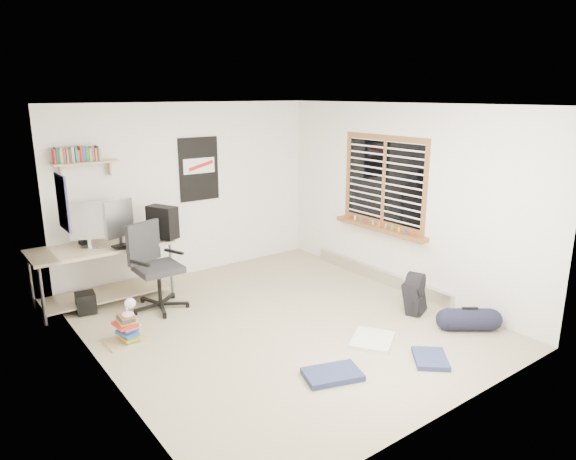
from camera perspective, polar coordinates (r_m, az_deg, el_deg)
floor at (r=6.13m, az=-0.79°, el=-10.36°), size 4.00×4.50×0.01m
ceiling at (r=5.54m, az=-0.88°, el=13.80°), size 4.00×4.50×0.01m
back_wall at (r=7.61m, az=-10.85°, el=4.35°), size 4.00×0.01×2.50m
left_wall at (r=4.86m, az=-20.39°, el=-2.35°), size 0.01×4.50×2.50m
right_wall at (r=7.04m, az=12.53°, el=3.41°), size 0.01×4.50×2.50m
desk at (r=7.03m, az=-19.83°, el=-4.66°), size 1.86×1.33×0.78m
monitor_left at (r=6.76m, az=-21.36°, el=0.19°), size 0.44×0.25×0.47m
monitor_right at (r=6.74m, az=-18.23°, el=0.43°), size 0.43×0.26×0.47m
pc_tower at (r=6.89m, az=-13.77°, el=0.87°), size 0.34×0.45×0.42m
keyboard at (r=6.72m, az=-17.28°, el=-1.52°), size 0.42×0.18×0.02m
speaker_left at (r=6.92m, az=-21.80°, el=-0.68°), size 0.12×0.12×0.20m
speaker_right at (r=6.95m, az=-16.43°, el=-0.29°), size 0.08×0.08×0.16m
office_chair at (r=6.56m, az=-14.20°, el=-4.45°), size 0.92×0.92×1.09m
wall_shelf at (r=6.92m, az=-21.54°, el=6.98°), size 0.80×0.22×0.24m
poster_back_wall at (r=7.61m, az=-9.86°, el=6.68°), size 0.62×0.03×0.92m
poster_left_wall at (r=5.94m, az=-23.78°, el=2.83°), size 0.02×0.42×0.60m
window at (r=7.16m, az=10.52°, el=5.33°), size 0.10×1.50×1.26m
baseboard_heater at (r=7.51m, az=10.06°, el=-4.95°), size 0.08×2.50×0.18m
backpack at (r=6.53m, az=13.86°, el=-7.24°), size 0.37×0.34×0.40m
duffel_bag at (r=6.26m, az=19.46°, el=-9.26°), size 0.36×0.36×0.50m
tshirt at (r=5.78m, az=9.36°, el=-11.97°), size 0.65×0.63×0.04m
jeans_a at (r=5.09m, az=4.96°, el=-15.69°), size 0.62×0.49×0.06m
jeans_b at (r=5.53m, az=15.54°, el=-13.62°), size 0.52×0.53×0.05m
book_stack at (r=5.92m, az=-17.49°, el=-10.41°), size 0.50×0.43×0.31m
desk_lamp at (r=5.82m, az=-17.41°, el=-8.39°), size 0.20×0.24×0.21m
subwoofer at (r=6.80m, az=-21.55°, el=-7.52°), size 0.25×0.25×0.25m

